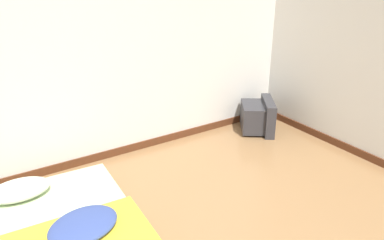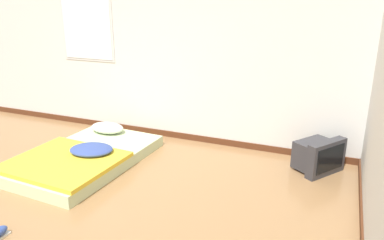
# 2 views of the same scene
# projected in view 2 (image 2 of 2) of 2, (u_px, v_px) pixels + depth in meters

# --- Properties ---
(ground_plane) EXTENTS (20.00, 20.00, 0.00)m
(ground_plane) POSITION_uv_depth(u_px,v_px,m) (23.00, 227.00, 3.50)
(ground_plane) COLOR #997047
(wall_back) EXTENTS (8.26, 0.08, 2.60)m
(wall_back) POSITION_uv_depth(u_px,v_px,m) (153.00, 51.00, 5.45)
(wall_back) COLOR silver
(wall_back) RESTS_ON ground_plane
(mattress_bed) EXTENTS (1.31, 1.97, 0.29)m
(mattress_bed) POSITION_uv_depth(u_px,v_px,m) (84.00, 156.00, 4.79)
(mattress_bed) COLOR beige
(mattress_bed) RESTS_ON ground_plane
(crt_tv) EXTENTS (0.62, 0.65, 0.42)m
(crt_tv) POSITION_uv_depth(u_px,v_px,m) (318.00, 155.00, 4.57)
(crt_tv) COLOR #333338
(crt_tv) RESTS_ON ground_plane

